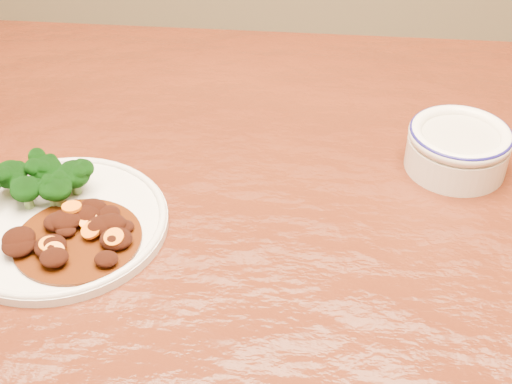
# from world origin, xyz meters

# --- Properties ---
(dining_table) EXTENTS (1.51, 0.92, 0.75)m
(dining_table) POSITION_xyz_m (-0.00, 0.00, 0.67)
(dining_table) COLOR #4E1E0D
(dining_table) RESTS_ON ground
(dinner_plate) EXTENTS (0.23, 0.23, 0.01)m
(dinner_plate) POSITION_xyz_m (-0.24, -0.05, 0.76)
(dinner_plate) COLOR white
(dinner_plate) RESTS_ON dining_table
(broccoli_florets) EXTENTS (0.12, 0.08, 0.04)m
(broccoli_florets) POSITION_xyz_m (-0.27, -0.02, 0.78)
(broccoli_florets) COLOR #6D964E
(broccoli_florets) RESTS_ON dinner_plate
(mince_stew) EXTENTS (0.14, 0.13, 0.02)m
(mince_stew) POSITION_xyz_m (-0.21, -0.08, 0.77)
(mince_stew) COLOR #4B1E08
(mince_stew) RESTS_ON dinner_plate
(dip_bowl) EXTENTS (0.12, 0.12, 0.05)m
(dip_bowl) POSITION_xyz_m (0.19, 0.10, 0.78)
(dip_bowl) COLOR white
(dip_bowl) RESTS_ON dining_table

